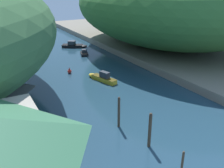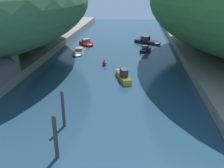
{
  "view_description": "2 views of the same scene",
  "coord_description": "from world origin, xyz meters",
  "px_view_note": "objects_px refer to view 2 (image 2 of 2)",
  "views": [
    {
      "loc": [
        -14.91,
        -4.41,
        14.88
      ],
      "look_at": [
        0.15,
        22.56,
        2.24
      ],
      "focal_mm": 40.0,
      "sensor_mm": 36.0,
      "label": 1
    },
    {
      "loc": [
        3.87,
        -3.8,
        12.41
      ],
      "look_at": [
        1.3,
        22.21,
        2.0
      ],
      "focal_mm": 40.0,
      "sensor_mm": 36.0,
      "label": 2
    }
  ],
  "objects_px": {
    "boat_moored_right": "(148,41)",
    "channel_buoy_near": "(104,63)",
    "boat_mid_channel": "(146,50)",
    "boat_near_quay": "(122,75)",
    "boat_white_cruiser": "(79,52)",
    "boat_far_right_bank": "(87,43)"
  },
  "relations": [
    {
      "from": "boat_moored_right",
      "to": "channel_buoy_near",
      "type": "xyz_separation_m",
      "value": [
        -7.81,
        -17.5,
        -0.06
      ]
    },
    {
      "from": "boat_mid_channel",
      "to": "boat_near_quay",
      "type": "xyz_separation_m",
      "value": [
        -3.76,
        -15.91,
        0.11
      ]
    },
    {
      "from": "boat_moored_right",
      "to": "boat_near_quay",
      "type": "height_order",
      "value": "boat_near_quay"
    },
    {
      "from": "boat_moored_right",
      "to": "boat_mid_channel",
      "type": "bearing_deg",
      "value": 27.11
    },
    {
      "from": "boat_near_quay",
      "to": "boat_white_cruiser",
      "type": "bearing_deg",
      "value": 107.34
    },
    {
      "from": "boat_white_cruiser",
      "to": "boat_moored_right",
      "type": "bearing_deg",
      "value": -145.92
    },
    {
      "from": "boat_far_right_bank",
      "to": "boat_near_quay",
      "type": "bearing_deg",
      "value": 82.26
    },
    {
      "from": "boat_near_quay",
      "to": "boat_far_right_bank",
      "type": "distance_m",
      "value": 22.35
    },
    {
      "from": "boat_mid_channel",
      "to": "boat_near_quay",
      "type": "relative_size",
      "value": 0.65
    },
    {
      "from": "boat_far_right_bank",
      "to": "boat_white_cruiser",
      "type": "xyz_separation_m",
      "value": [
        -0.18,
        -7.06,
        -0.13
      ]
    },
    {
      "from": "boat_mid_channel",
      "to": "boat_moored_right",
      "type": "relative_size",
      "value": 0.62
    },
    {
      "from": "boat_mid_channel",
      "to": "boat_white_cruiser",
      "type": "xyz_separation_m",
      "value": [
        -13.07,
        -2.56,
        -0.12
      ]
    },
    {
      "from": "boat_near_quay",
      "to": "boat_far_right_bank",
      "type": "xyz_separation_m",
      "value": [
        -9.13,
        20.4,
        -0.11
      ]
    },
    {
      "from": "boat_mid_channel",
      "to": "boat_moored_right",
      "type": "height_order",
      "value": "boat_moored_right"
    },
    {
      "from": "boat_mid_channel",
      "to": "boat_far_right_bank",
      "type": "relative_size",
      "value": 0.85
    },
    {
      "from": "boat_mid_channel",
      "to": "boat_far_right_bank",
      "type": "bearing_deg",
      "value": 178.43
    },
    {
      "from": "boat_far_right_bank",
      "to": "boat_white_cruiser",
      "type": "relative_size",
      "value": 0.76
    },
    {
      "from": "boat_far_right_bank",
      "to": "channel_buoy_near",
      "type": "distance_m",
      "value": 15.7
    },
    {
      "from": "boat_moored_right",
      "to": "boat_near_quay",
      "type": "distance_m",
      "value": 23.73
    },
    {
      "from": "boat_mid_channel",
      "to": "boat_moored_right",
      "type": "xyz_separation_m",
      "value": [
        0.7,
        7.4,
        0.08
      ]
    },
    {
      "from": "boat_mid_channel",
      "to": "boat_near_quay",
      "type": "height_order",
      "value": "boat_near_quay"
    },
    {
      "from": "boat_moored_right",
      "to": "boat_far_right_bank",
      "type": "relative_size",
      "value": 1.37
    }
  ]
}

